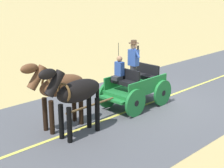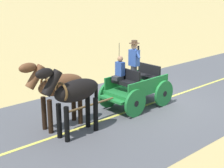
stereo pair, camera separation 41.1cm
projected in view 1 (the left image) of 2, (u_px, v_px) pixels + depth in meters
The scene contains 6 objects.
ground_plane at pixel (152, 102), 12.65m from camera, with size 200.00×200.00×0.00m, color tan.
road_surface at pixel (152, 102), 12.65m from camera, with size 6.63×160.00×0.01m, color #4C4C51.
road_centre_stripe at pixel (152, 102), 12.65m from camera, with size 0.12×160.00×0.00m, color #DBCC4C.
horse_drawn_carriage at pixel (134, 85), 11.97m from camera, with size 1.47×4.51×2.50m.
horse_near_side at pixel (76, 93), 9.48m from camera, with size 0.63×2.13×2.21m.
horse_off_side at pixel (59, 87), 10.00m from camera, with size 0.59×2.13×2.21m.
Camera 1 is at (-7.48, 9.41, 4.28)m, focal length 53.32 mm.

